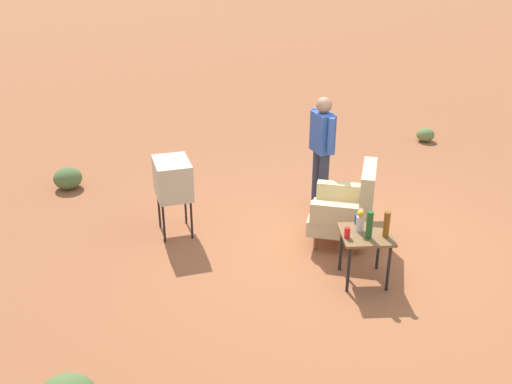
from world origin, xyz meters
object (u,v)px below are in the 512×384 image
at_px(person_standing, 322,146).
at_px(tv_on_stand, 173,179).
at_px(side_table, 366,240).
at_px(soda_can_red, 347,233).
at_px(soda_can_blue, 357,219).
at_px(bottle_wine_green, 369,225).
at_px(bottle_tall_amber, 387,224).
at_px(flower_vase, 360,219).
at_px(armchair, 349,208).

bearing_deg(person_standing, tv_on_stand, -71.49).
distance_m(side_table, soda_can_red, 0.29).
height_order(side_table, soda_can_blue, soda_can_blue).
bearing_deg(soda_can_red, tv_on_stand, -123.59).
bearing_deg(person_standing, side_table, 6.22).
height_order(person_standing, bottle_wine_green, person_standing).
relative_size(side_table, bottle_tall_amber, 2.03).
bearing_deg(soda_can_blue, flower_vase, -3.46).
xyz_separation_m(person_standing, soda_can_blue, (1.70, 0.16, -0.27)).
bearing_deg(person_standing, flower_vase, 4.52).
bearing_deg(side_table, soda_can_blue, -167.34).
bearing_deg(soda_can_red, person_standing, 179.31).
height_order(side_table, bottle_wine_green, bottle_wine_green).
bearing_deg(bottle_tall_amber, side_table, -110.96).
bearing_deg(bottle_tall_amber, flower_vase, -119.05).
bearing_deg(flower_vase, bottle_tall_amber, 60.95).
xyz_separation_m(armchair, bottle_tall_amber, (0.95, 0.21, 0.26)).
relative_size(side_table, soda_can_blue, 5.00).
relative_size(person_standing, flower_vase, 6.19).
bearing_deg(person_standing, bottle_tall_amber, 11.46).
relative_size(side_table, soda_can_red, 5.00).
height_order(tv_on_stand, soda_can_red, tv_on_stand).
bearing_deg(side_table, armchair, -178.96).
distance_m(bottle_tall_amber, soda_can_blue, 0.41).
bearing_deg(person_standing, soda_can_red, -0.69).
height_order(armchair, bottle_wine_green, armchair).
bearing_deg(flower_vase, bottle_wine_green, 20.38).
bearing_deg(bottle_wine_green, armchair, -179.09).
bearing_deg(bottle_wine_green, person_standing, -174.10).
height_order(tv_on_stand, bottle_wine_green, tv_on_stand).
relative_size(armchair, tv_on_stand, 1.03).
bearing_deg(bottle_tall_amber, soda_can_red, -89.53).
relative_size(bottle_wine_green, soda_can_blue, 2.62).
distance_m(soda_can_red, bottle_wine_green, 0.26).
xyz_separation_m(person_standing, soda_can_red, (2.01, -0.02, -0.27)).
distance_m(armchair, soda_can_blue, 0.67).
height_order(person_standing, soda_can_blue, person_standing).
distance_m(person_standing, bottle_wine_green, 2.05).
bearing_deg(side_table, flower_vase, -137.50).
height_order(side_table, person_standing, person_standing).
bearing_deg(soda_can_blue, person_standing, -174.69).
distance_m(tv_on_stand, flower_vase, 2.48).
xyz_separation_m(person_standing, bottle_wine_green, (2.03, 0.21, -0.17)).
relative_size(bottle_tall_amber, soda_can_blue, 2.46).
bearing_deg(flower_vase, side_table, 42.50).
height_order(tv_on_stand, bottle_tall_amber, tv_on_stand).
xyz_separation_m(bottle_wine_green, soda_can_blue, (-0.34, -0.05, -0.10)).
height_order(armchair, person_standing, person_standing).
xyz_separation_m(person_standing, flower_vase, (1.86, 0.15, -0.18)).
xyz_separation_m(tv_on_stand, soda_can_blue, (1.02, 2.19, -0.11)).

